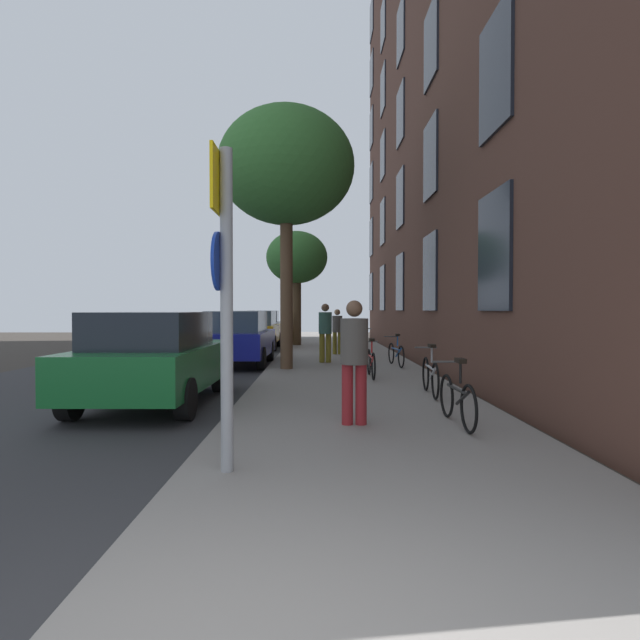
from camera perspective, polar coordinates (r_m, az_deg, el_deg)
The scene contains 21 objects.
ground_plane at distance 17.10m, azimuth -9.62°, elevation -4.47°, with size 41.80×41.80×0.00m, color #332D28.
road_asphalt at distance 17.56m, azimuth -16.41°, elevation -4.34°, with size 7.00×38.00×0.01m, color #2D2D30.
sidewalk at distance 16.89m, azimuth 2.22°, elevation -4.32°, with size 4.20×38.00×0.12m, color gray.
building_facade at distance 18.49m, azimuth 11.37°, elevation 26.98°, with size 0.56×27.00×19.43m.
sign_post at distance 4.94m, azimuth -10.73°, elevation 4.20°, with size 0.16×0.60×3.08m.
traffic_light at distance 26.69m, azimuth -2.62°, elevation 2.84°, with size 0.43×0.24×3.41m.
tree_near at distance 13.90m, azimuth -3.80°, elevation 16.68°, with size 3.57×3.57×6.83m.
tree_far at distance 22.57m, azimuth -2.61°, elevation 6.90°, with size 2.70×2.70×5.02m.
bicycle_0 at distance 7.14m, azimuth 15.13°, elevation -8.53°, with size 0.42×1.60×0.91m.
bicycle_1 at distance 9.49m, azimuth 12.28°, elevation -6.05°, with size 0.42×1.67×0.94m.
bicycle_2 at distance 11.71m, azimuth 5.76°, elevation -4.73°, with size 0.42×1.59×0.91m.
bicycle_3 at distance 14.21m, azimuth 8.54°, elevation -3.72°, with size 0.42×1.69×0.89m.
bicycle_4 at distance 16.49m, azimuth 4.48°, elevation -2.98°, with size 0.45×1.64×0.94m.
bicycle_5 at distance 18.91m, azimuth 5.05°, elevation -2.44°, with size 0.49×1.72×0.95m.
pedestrian_0 at distance 6.87m, azimuth 3.87°, elevation -3.80°, with size 0.53×0.53×1.68m.
pedestrian_1 at distance 14.95m, azimuth 0.59°, elevation -1.00°, with size 0.51×0.51×1.73m.
pedestrian_2 at distance 17.71m, azimuth 1.95°, elevation -0.96°, with size 0.49×0.49×1.57m.
car_0 at distance 9.34m, azimuth -18.07°, elevation -3.99°, with size 1.95×4.16×1.62m.
car_1 at distance 15.29m, azimuth -9.19°, elevation -1.98°, with size 1.87×3.94×1.62m.
car_2 at distance 21.75m, azimuth -7.26°, elevation -1.04°, with size 1.95×4.15×1.62m.
car_3 at distance 27.51m, azimuth -6.33°, elevation -0.58°, with size 1.98×4.46×1.62m.
Camera 1 is at (0.35, -1.80, 1.67)m, focal length 28.52 mm.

